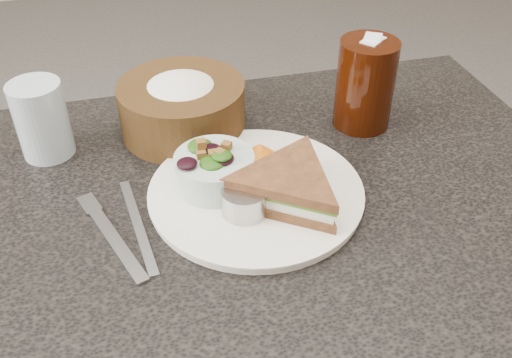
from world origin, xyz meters
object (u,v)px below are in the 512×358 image
object	(u,v)px
sandwich	(288,186)
dinner_plate	(256,193)
dressing_ramekin	(245,201)
bread_basket	(182,100)
salad_bowl	(214,166)
water_glass	(42,120)
cola_glass	(366,81)

from	to	relation	value
sandwich	dinner_plate	bearing A→B (deg)	171.21
dressing_ramekin	bread_basket	bearing A→B (deg)	100.99
salad_bowl	water_glass	distance (m)	0.27
dinner_plate	sandwich	size ratio (longest dim) A/B	1.62
dinner_plate	sandwich	distance (m)	0.06
sandwich	bread_basket	size ratio (longest dim) A/B	0.91
cola_glass	water_glass	size ratio (longest dim) A/B	1.33
bread_basket	cola_glass	world-z (taller)	cola_glass
dinner_plate	bread_basket	size ratio (longest dim) A/B	1.48
bread_basket	sandwich	bearing A→B (deg)	-64.74
salad_bowl	cola_glass	xyz separation A→B (m)	(0.26, 0.11, 0.03)
salad_bowl	dinner_plate	bearing A→B (deg)	-26.07
dinner_plate	water_glass	size ratio (longest dim) A/B	2.51
dressing_ramekin	water_glass	distance (m)	0.33
sandwich	bread_basket	world-z (taller)	bread_basket
dressing_ramekin	salad_bowl	bearing A→B (deg)	111.56
dinner_plate	cola_glass	size ratio (longest dim) A/B	1.89
dinner_plate	bread_basket	bearing A→B (deg)	110.27
dinner_plate	dressing_ramekin	size ratio (longest dim) A/B	4.79
water_glass	bread_basket	bearing A→B (deg)	2.94
dressing_ramekin	water_glass	bearing A→B (deg)	138.88
dinner_plate	dressing_ramekin	distance (m)	0.05
dinner_plate	water_glass	xyz separation A→B (m)	(-0.27, 0.18, 0.05)
dinner_plate	cola_glass	bearing A→B (deg)	33.57
bread_basket	cola_glass	distance (m)	0.28
sandwich	water_glass	world-z (taller)	water_glass
salad_bowl	sandwich	bearing A→B (deg)	-33.83
sandwich	bread_basket	xyz separation A→B (m)	(-0.10, 0.22, 0.02)
cola_glass	bread_basket	bearing A→B (deg)	169.95
dressing_ramekin	water_glass	size ratio (longest dim) A/B	0.52
dinner_plate	salad_bowl	world-z (taller)	salad_bowl
dinner_plate	cola_glass	xyz separation A→B (m)	(0.21, 0.14, 0.07)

